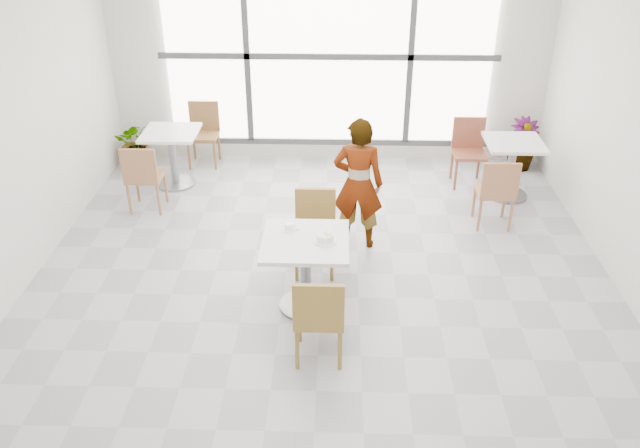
{
  "coord_description": "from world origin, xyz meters",
  "views": [
    {
      "loc": [
        0.15,
        -5.27,
        3.78
      ],
      "look_at": [
        0.0,
        -0.3,
        1.0
      ],
      "focal_mm": 36.4,
      "sensor_mm": 36.0,
      "label": 1
    }
  ],
  "objects_px": {
    "main_table": "(306,261)",
    "chair_far": "(315,226)",
    "bg_table_left": "(172,150)",
    "plant_left": "(137,142)",
    "plant_right": "(522,144)",
    "oatmeal_bowl": "(325,238)",
    "coffee_cup": "(289,227)",
    "bg_chair_left_near": "(143,174)",
    "chair_near": "(319,314)",
    "person": "(358,184)",
    "bg_chair_left_far": "(204,129)",
    "bg_chair_right_near": "(497,189)",
    "bg_table_right": "(512,161)",
    "bg_chair_right_far": "(469,147)"
  },
  "relations": [
    {
      "from": "oatmeal_bowl",
      "to": "coffee_cup",
      "type": "bearing_deg",
      "value": 148.86
    },
    {
      "from": "oatmeal_bowl",
      "to": "coffee_cup",
      "type": "relative_size",
      "value": 1.32
    },
    {
      "from": "bg_chair_right_far",
      "to": "plant_left",
      "type": "xyz_separation_m",
      "value": [
        -4.57,
        0.46,
        -0.18
      ]
    },
    {
      "from": "plant_left",
      "to": "chair_near",
      "type": "bearing_deg",
      "value": -56.82
    },
    {
      "from": "chair_near",
      "to": "bg_chair_left_near",
      "type": "distance_m",
      "value": 3.49
    },
    {
      "from": "person",
      "to": "chair_far",
      "type": "bearing_deg",
      "value": 53.99
    },
    {
      "from": "bg_table_left",
      "to": "bg_table_right",
      "type": "distance_m",
      "value": 4.36
    },
    {
      "from": "chair_far",
      "to": "bg_chair_right_near",
      "type": "bearing_deg",
      "value": 24.08
    },
    {
      "from": "plant_left",
      "to": "chair_far",
      "type": "bearing_deg",
      "value": -45.2
    },
    {
      "from": "chair_far",
      "to": "plant_right",
      "type": "bearing_deg",
      "value": 43.56
    },
    {
      "from": "bg_chair_left_near",
      "to": "bg_chair_right_near",
      "type": "bearing_deg",
      "value": 176.18
    },
    {
      "from": "chair_far",
      "to": "person",
      "type": "bearing_deg",
      "value": 47.6
    },
    {
      "from": "bg_table_left",
      "to": "plant_right",
      "type": "height_order",
      "value": "bg_table_left"
    },
    {
      "from": "plant_right",
      "to": "chair_far",
      "type": "bearing_deg",
      "value": -136.44
    },
    {
      "from": "person",
      "to": "bg_chair_right_far",
      "type": "bearing_deg",
      "value": -125.13
    },
    {
      "from": "bg_table_right",
      "to": "plant_right",
      "type": "distance_m",
      "value": 0.96
    },
    {
      "from": "person",
      "to": "bg_chair_left_far",
      "type": "distance_m",
      "value": 3.09
    },
    {
      "from": "main_table",
      "to": "bg_chair_right_near",
      "type": "height_order",
      "value": "bg_chair_right_near"
    },
    {
      "from": "bg_table_right",
      "to": "bg_chair_right_near",
      "type": "bearing_deg",
      "value": -113.27
    },
    {
      "from": "chair_far",
      "to": "bg_table_left",
      "type": "bearing_deg",
      "value": 134.59
    },
    {
      "from": "chair_near",
      "to": "person",
      "type": "distance_m",
      "value": 2.04
    },
    {
      "from": "person",
      "to": "plant_left",
      "type": "xyz_separation_m",
      "value": [
        -3.07,
        2.15,
        -0.43
      ]
    },
    {
      "from": "main_table",
      "to": "coffee_cup",
      "type": "xyz_separation_m",
      "value": [
        -0.16,
        0.18,
        0.26
      ]
    },
    {
      "from": "bg_chair_right_near",
      "to": "plant_right",
      "type": "xyz_separation_m",
      "value": [
        0.72,
        1.72,
        -0.14
      ]
    },
    {
      "from": "bg_chair_left_far",
      "to": "plant_right",
      "type": "bearing_deg",
      "value": -1.06
    },
    {
      "from": "main_table",
      "to": "plant_left",
      "type": "relative_size",
      "value": 1.25
    },
    {
      "from": "bg_chair_left_near",
      "to": "plant_right",
      "type": "bearing_deg",
      "value": -163.55
    },
    {
      "from": "main_table",
      "to": "bg_chair_left_far",
      "type": "xyz_separation_m",
      "value": [
        -1.61,
        3.44,
        -0.02
      ]
    },
    {
      "from": "plant_left",
      "to": "coffee_cup",
      "type": "bearing_deg",
      "value": -52.92
    },
    {
      "from": "plant_left",
      "to": "bg_chair_right_near",
      "type": "bearing_deg",
      "value": -20.24
    },
    {
      "from": "bg_table_left",
      "to": "main_table",
      "type": "bearing_deg",
      "value": -54.99
    },
    {
      "from": "main_table",
      "to": "bg_table_left",
      "type": "relative_size",
      "value": 1.07
    },
    {
      "from": "chair_far",
      "to": "plant_left",
      "type": "xyz_separation_m",
      "value": [
        -2.62,
        2.64,
        -0.18
      ]
    },
    {
      "from": "coffee_cup",
      "to": "bg_chair_left_near",
      "type": "height_order",
      "value": "bg_chair_left_near"
    },
    {
      "from": "bg_chair_right_near",
      "to": "bg_chair_right_far",
      "type": "xyz_separation_m",
      "value": [
        -0.11,
        1.27,
        0.0
      ]
    },
    {
      "from": "oatmeal_bowl",
      "to": "bg_table_right",
      "type": "height_order",
      "value": "oatmeal_bowl"
    },
    {
      "from": "main_table",
      "to": "chair_far",
      "type": "distance_m",
      "value": 0.72
    },
    {
      "from": "chair_near",
      "to": "bg_chair_right_far",
      "type": "distance_m",
      "value": 4.13
    },
    {
      "from": "bg_table_left",
      "to": "plant_left",
      "type": "distance_m",
      "value": 0.97
    },
    {
      "from": "chair_far",
      "to": "plant_right",
      "type": "distance_m",
      "value": 3.83
    },
    {
      "from": "bg_chair_left_near",
      "to": "plant_left",
      "type": "distance_m",
      "value": 1.54
    },
    {
      "from": "chair_near",
      "to": "plant_left",
      "type": "relative_size",
      "value": 1.35
    },
    {
      "from": "oatmeal_bowl",
      "to": "bg_table_right",
      "type": "xyz_separation_m",
      "value": [
        2.3,
        2.51,
        -0.31
      ]
    },
    {
      "from": "bg_chair_left_far",
      "to": "bg_chair_right_near",
      "type": "height_order",
      "value": "same"
    },
    {
      "from": "bg_chair_left_near",
      "to": "plant_left",
      "type": "relative_size",
      "value": 1.35
    },
    {
      "from": "bg_chair_left_far",
      "to": "chair_near",
      "type": "bearing_deg",
      "value": -67.42
    },
    {
      "from": "person",
      "to": "oatmeal_bowl",
      "type": "bearing_deg",
      "value": 81.48
    },
    {
      "from": "oatmeal_bowl",
      "to": "bg_table_left",
      "type": "height_order",
      "value": "oatmeal_bowl"
    },
    {
      "from": "main_table",
      "to": "oatmeal_bowl",
      "type": "relative_size",
      "value": 3.81
    },
    {
      "from": "main_table",
      "to": "chair_far",
      "type": "relative_size",
      "value": 0.92
    }
  ]
}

